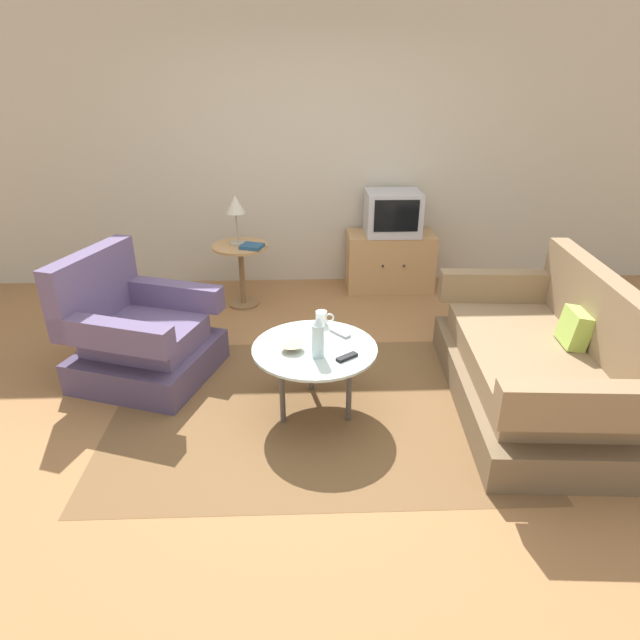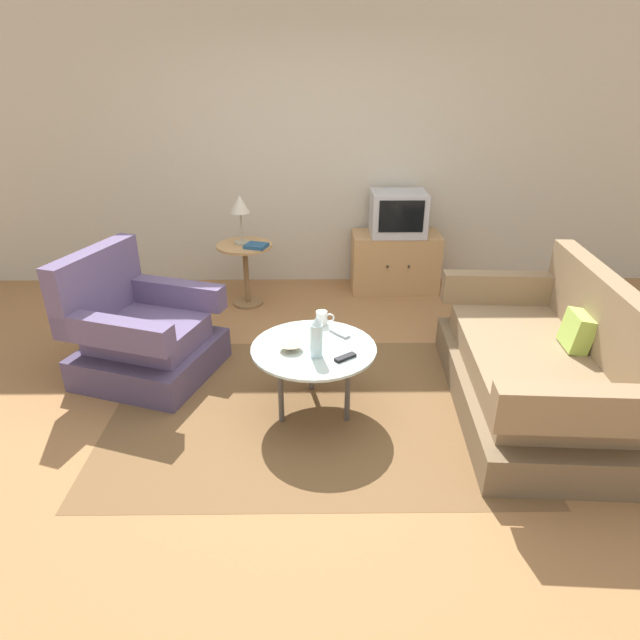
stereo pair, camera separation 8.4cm
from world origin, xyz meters
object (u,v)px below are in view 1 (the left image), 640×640
object	(u,v)px
vase	(318,338)
tv_remote_dark	(347,357)
coffee_table	(315,353)
tv_remote_silver	(340,333)
armchair	(139,337)
television	(393,213)
couch	(540,366)
table_lamp	(235,208)
side_table	(241,262)
mug	(322,318)
tv_stand	(390,261)
book	(252,246)
bowl	(292,347)

from	to	relation	value
vase	tv_remote_dark	bearing A→B (deg)	-10.53
coffee_table	tv_remote_silver	bearing A→B (deg)	44.96
armchair	television	xyz separation A→B (m)	(2.11, 1.64, 0.49)
tv_remote_dark	armchair	bearing A→B (deg)	-60.62
couch	tv_remote_dark	size ratio (longest dim) A/B	12.76
coffee_table	table_lamp	xyz separation A→B (m)	(-0.67, 1.81, 0.51)
television	side_table	bearing A→B (deg)	-165.75
armchair	tv_remote_silver	xyz separation A→B (m)	(1.46, -0.34, 0.18)
armchair	television	bearing A→B (deg)	146.50
tv_remote_dark	tv_remote_silver	world-z (taller)	same
couch	vase	size ratio (longest dim) A/B	6.80
side_table	mug	world-z (taller)	side_table
tv_remote_silver	tv_stand	bearing A→B (deg)	-58.14
couch	tv_remote_dark	distance (m)	1.34
coffee_table	tv_stand	world-z (taller)	tv_stand
tv_stand	book	bearing A→B (deg)	-160.25
tv_stand	vase	bearing A→B (deg)	-109.51
table_lamp	vase	distance (m)	2.08
coffee_table	mug	xyz separation A→B (m)	(0.06, 0.34, 0.09)
table_lamp	book	bearing A→B (deg)	-41.46
tv_stand	bowl	xyz separation A→B (m)	(-0.98, -2.21, 0.21)
table_lamp	mug	bearing A→B (deg)	-63.80
tv_remote_dark	book	distance (m)	1.98
armchair	table_lamp	distance (m)	1.57
armchair	table_lamp	size ratio (longest dim) A/B	2.45
television	table_lamp	xyz separation A→B (m)	(-1.50, -0.35, 0.15)
side_table	bowl	xyz separation A→B (m)	(0.50, -1.82, 0.06)
television	coffee_table	bearing A→B (deg)	-111.07
couch	side_table	world-z (taller)	couch
side_table	table_lamp	bearing A→B (deg)	125.85
side_table	tv_stand	xyz separation A→B (m)	(1.48, 0.39, -0.14)
tv_remote_silver	table_lamp	bearing A→B (deg)	-12.77
television	armchair	bearing A→B (deg)	-142.09
armchair	vase	world-z (taller)	armchair
vase	bowl	world-z (taller)	vase
armchair	tv_remote_dark	distance (m)	1.63
tv_remote_dark	couch	bearing A→B (deg)	151.27
table_lamp	bowl	distance (m)	1.97
armchair	table_lamp	xyz separation A→B (m)	(0.61, 1.30, 0.64)
coffee_table	table_lamp	bearing A→B (deg)	110.16
armchair	mug	distance (m)	1.37
bowl	coffee_table	bearing A→B (deg)	13.49
table_lamp	vase	size ratio (longest dim) A/B	1.68
tv_stand	tv_remote_silver	size ratio (longest dim) A/B	5.70
couch	mug	bearing A→B (deg)	81.29
armchair	bowl	distance (m)	1.28
tv_remote_dark	table_lamp	bearing A→B (deg)	-102.64
armchair	vase	size ratio (longest dim) A/B	4.12
tv_stand	television	xyz separation A→B (m)	(-0.00, -0.02, 0.50)
tv_remote_dark	tv_remote_silver	bearing A→B (deg)	-122.92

